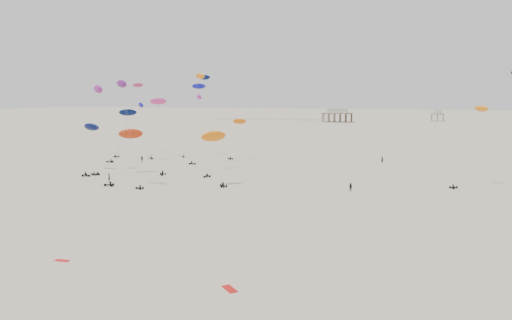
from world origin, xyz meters
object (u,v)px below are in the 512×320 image
(pavilion_small, at_px, (438,116))
(rig_8, at_px, (121,139))
(pavilion_main, at_px, (337,116))
(rig_4, at_px, (157,110))
(rig_0, at_px, (185,115))
(spectator_0, at_px, (109,182))

(pavilion_small, height_order, rig_8, rig_8)
(pavilion_main, height_order, rig_4, rig_4)
(pavilion_small, height_order, rig_0, rig_0)
(spectator_0, bearing_deg, rig_4, -30.64)
(pavilion_small, distance_m, rig_4, 264.30)
(pavilion_small, relative_size, rig_0, 0.33)
(spectator_0, bearing_deg, pavilion_main, -48.46)
(pavilion_main, height_order, pavilion_small, pavilion_main)
(pavilion_small, height_order, spectator_0, pavilion_small)
(rig_0, bearing_deg, rig_4, -65.61)
(pavilion_main, xyz_separation_m, rig_4, (-36.18, -211.76, 10.71))
(pavilion_main, height_order, spectator_0, pavilion_main)
(pavilion_main, relative_size, rig_8, 1.23)
(pavilion_small, distance_m, rig_8, 304.39)
(pavilion_main, bearing_deg, rig_4, -99.69)
(rig_4, bearing_deg, pavilion_small, -151.54)
(pavilion_main, relative_size, pavilion_small, 2.33)
(pavilion_main, bearing_deg, spectator_0, -95.93)
(pavilion_small, relative_size, spectator_0, 3.91)
(rig_8, bearing_deg, rig_4, 3.77)
(rig_4, bearing_deg, pavilion_main, -137.53)
(rig_4, distance_m, rig_8, 50.98)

